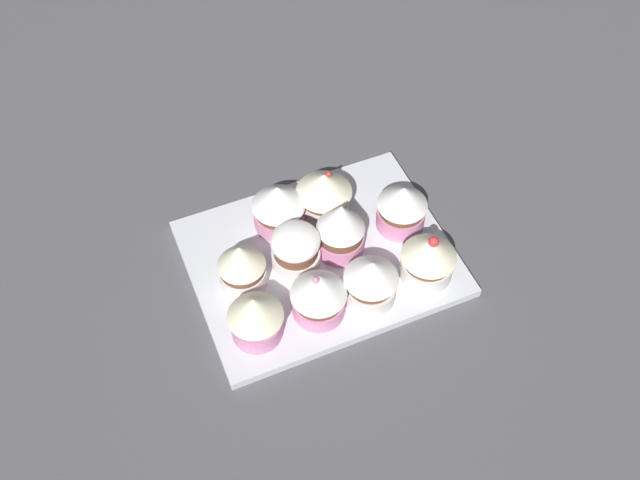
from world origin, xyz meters
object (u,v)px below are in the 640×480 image
baking_tray (320,258)px  cupcake_1 (319,293)px  cupcake_7 (402,206)px  cupcake_3 (429,257)px  cupcake_4 (240,262)px  cupcake_8 (279,205)px  cupcake_0 (255,316)px  cupcake_5 (296,249)px  cupcake_9 (324,192)px  cupcake_6 (342,231)px  cupcake_2 (371,279)px

baking_tray → cupcake_1: 8.58cm
cupcake_7 → baking_tray: bearing=-177.0°
cupcake_3 → cupcake_7: cupcake_3 is taller
cupcake_3 → cupcake_7: 7.69cm
cupcake_3 → cupcake_4: 20.98cm
cupcake_4 → cupcake_8: (6.82, 5.88, 0.02)cm
cupcake_4 → cupcake_0: bearing=-96.5°
cupcake_3 → cupcake_8: 18.55cm
cupcake_4 → baking_tray: bearing=-2.9°
cupcake_0 → cupcake_7: size_ratio=1.02×
baking_tray → cupcake_0: bearing=-146.5°
cupcake_3 → cupcake_5: size_ratio=1.16×
baking_tray → cupcake_4: size_ratio=4.51×
baking_tray → cupcake_1: cupcake_1 is taller
cupcake_4 → cupcake_9: bearing=23.8°
baking_tray → cupcake_6: size_ratio=3.82×
cupcake_4 → cupcake_9: size_ratio=0.97×
cupcake_0 → cupcake_2: (13.20, -0.49, -0.23)cm
cupcake_6 → cupcake_9: bearing=85.7°
baking_tray → cupcake_5: 4.67cm
baking_tray → cupcake_9: size_ratio=4.37×
cupcake_3 → cupcake_9: bearing=118.5°
cupcake_2 → cupcake_9: size_ratio=0.95×
baking_tray → cupcake_2: bearing=-67.9°
cupcake_1 → cupcake_8: 13.21cm
cupcake_1 → cupcake_4: 9.70cm
cupcake_0 → cupcake_4: bearing=83.5°
cupcake_1 → cupcake_7: (13.75, 7.39, -0.20)cm
cupcake_5 → cupcake_7: cupcake_7 is taller
cupcake_1 → cupcake_4: (-6.37, 7.31, -0.24)cm
cupcake_2 → cupcake_5: bearing=129.7°
cupcake_4 → cupcake_8: same height
cupcake_2 → cupcake_6: (-0.41, 6.83, 0.63)cm
cupcake_2 → cupcake_6: bearing=93.4°
cupcake_5 → baking_tray: bearing=2.3°
baking_tray → cupcake_7: 11.42cm
baking_tray → cupcake_4: 10.22cm
cupcake_0 → cupcake_5: bearing=42.6°
cupcake_5 → cupcake_0: bearing=-137.4°
cupcake_6 → cupcake_5: bearing=176.5°
cupcake_9 → cupcake_4: bearing=-156.2°
cupcake_6 → cupcake_8: bearing=127.1°
baking_tray → cupcake_9: 7.83cm
cupcake_4 → cupcake_6: cupcake_6 is taller
baking_tray → cupcake_8: bearing=112.3°
cupcake_3 → cupcake_9: (-7.11, 13.08, 0.18)cm
baking_tray → cupcake_2: 8.78cm
cupcake_0 → cupcake_3: bearing=-0.9°
baking_tray → cupcake_2: size_ratio=4.62×
cupcake_5 → cupcake_1: bearing=-90.5°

